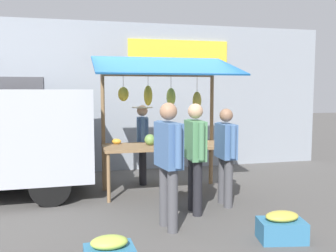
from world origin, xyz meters
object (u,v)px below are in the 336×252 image
shopper_in_striped_shirt (168,156)px  market_stall (163,108)px  shopper_in_grey_tee (226,150)px  vendor_with_sunhat (142,138)px  produce_crate_near (282,228)px  shopper_with_ponytail (195,150)px

shopper_in_striped_shirt → market_stall: bearing=-20.2°
shopper_in_grey_tee → market_stall: bearing=38.6°
shopper_in_striped_shirt → shopper_in_grey_tee: bearing=-64.5°
vendor_with_sunhat → produce_crate_near: size_ratio=2.53×
vendor_with_sunhat → market_stall: bearing=27.8°
shopper_in_striped_shirt → produce_crate_near: shopper_in_striped_shirt is taller
shopper_in_grey_tee → shopper_in_striped_shirt: size_ratio=0.92×
shopper_with_ponytail → shopper_in_striped_shirt: bearing=136.3°
shopper_in_grey_tee → shopper_in_striped_shirt: bearing=125.5°
market_stall → shopper_in_striped_shirt: market_stall is taller
shopper_in_grey_tee → vendor_with_sunhat: bearing=31.8°
vendor_with_sunhat → shopper_with_ponytail: bearing=21.1°
shopper_in_grey_tee → shopper_with_ponytail: 0.65m
shopper_in_grey_tee → produce_crate_near: bearing=-174.9°
vendor_with_sunhat → shopper_in_striped_shirt: bearing=6.0°
market_stall → shopper_in_grey_tee: market_stall is taller
market_stall → shopper_in_striped_shirt: (0.35, 1.82, -0.55)m
market_stall → shopper_in_grey_tee: (-0.80, 1.02, -0.64)m
shopper_with_ponytail → shopper_in_striped_shirt: (0.55, 0.55, 0.03)m
shopper_with_ponytail → produce_crate_near: bearing=-149.7°
market_stall → produce_crate_near: 3.05m
shopper_in_grey_tee → shopper_in_striped_shirt: 1.40m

